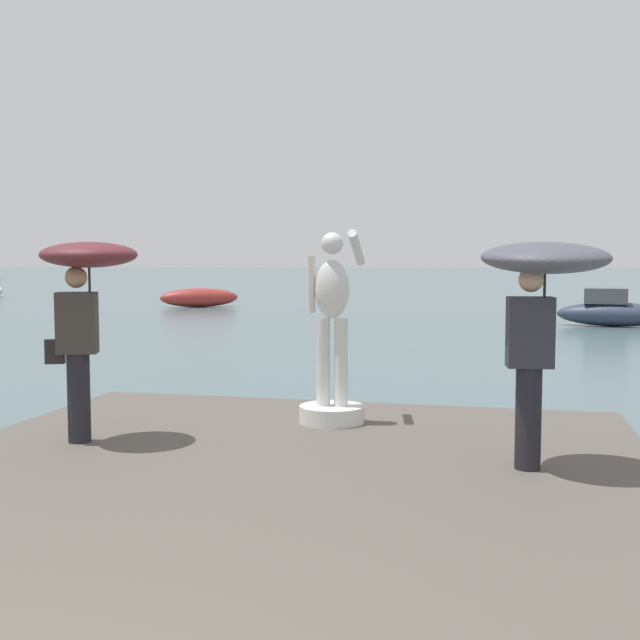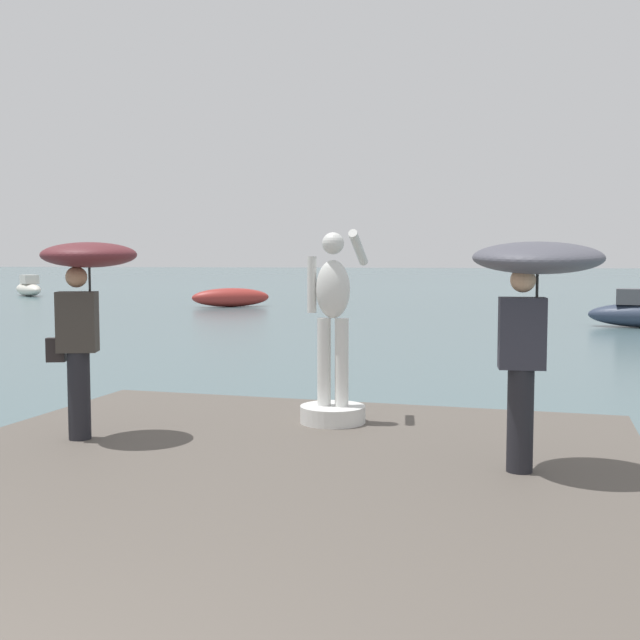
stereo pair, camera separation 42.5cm
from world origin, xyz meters
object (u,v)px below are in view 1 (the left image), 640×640
(boat_mid, at_px, (613,312))
(onlooker_left, at_px, (85,287))
(boat_far, at_px, (199,298))
(onlooker_right, at_px, (541,285))
(statue_white_figure, at_px, (332,352))

(boat_mid, bearing_deg, onlooker_left, -110.29)
(boat_far, bearing_deg, onlooker_right, -62.66)
(statue_white_figure, relative_size, boat_mid, 0.57)
(boat_mid, bearing_deg, statue_white_figure, -105.86)
(onlooker_left, bearing_deg, boat_mid, 69.71)
(onlooker_right, relative_size, boat_far, 0.54)
(onlooker_left, relative_size, boat_far, 0.54)
(onlooker_left, distance_m, boat_far, 29.27)
(statue_white_figure, distance_m, onlooker_left, 2.70)
(statue_white_figure, height_order, boat_far, statue_white_figure)
(statue_white_figure, bearing_deg, onlooker_right, -34.47)
(boat_mid, bearing_deg, boat_far, 158.38)
(onlooker_right, xyz_separation_m, boat_far, (-14.23, 27.52, -1.54))
(statue_white_figure, bearing_deg, onlooker_left, -146.55)
(onlooker_right, height_order, boat_mid, onlooker_right)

